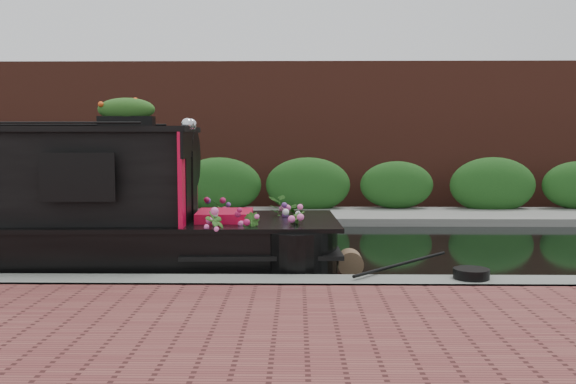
{
  "coord_description": "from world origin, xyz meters",
  "views": [
    {
      "loc": [
        1.87,
        -10.88,
        1.97
      ],
      "look_at": [
        1.71,
        -0.6,
        1.07
      ],
      "focal_mm": 40.0,
      "sensor_mm": 36.0,
      "label": 1
    }
  ],
  "objects": [
    {
      "name": "far_brick_wall",
      "position": [
        0.0,
        7.2,
        0.0
      ],
      "size": [
        40.0,
        1.0,
        8.0
      ],
      "primitive_type": "cube",
      "color": "#5E2A1F",
      "rests_on": "ground"
    },
    {
      "name": "far_hedge",
      "position": [
        0.0,
        5.1,
        0.0
      ],
      "size": [
        40.0,
        1.1,
        2.8
      ],
      "primitive_type": "cube",
      "color": "#1F4E1A",
      "rests_on": "ground"
    },
    {
      "name": "ground",
      "position": [
        0.0,
        0.0,
        0.0
      ],
      "size": [
        80.0,
        80.0,
        0.0
      ],
      "primitive_type": "plane",
      "color": "black",
      "rests_on": "ground"
    },
    {
      "name": "rope_fender",
      "position": [
        2.62,
        -1.91,
        0.18
      ],
      "size": [
        0.36,
        0.36,
        0.36
      ],
      "primitive_type": "cylinder",
      "rotation": [
        1.57,
        0.0,
        0.0
      ],
      "color": "brown",
      "rests_on": "ground"
    },
    {
      "name": "far_bank_path",
      "position": [
        0.0,
        4.2,
        0.0
      ],
      "size": [
        40.0,
        2.4,
        0.34
      ],
      "primitive_type": "cube",
      "color": "gray",
      "rests_on": "ground"
    },
    {
      "name": "near_bank_coping",
      "position": [
        0.0,
        -3.3,
        0.0
      ],
      "size": [
        40.0,
        0.6,
        0.5
      ],
      "primitive_type": "cube",
      "color": "slate",
      "rests_on": "ground"
    },
    {
      "name": "coiled_mooring_rope",
      "position": [
        3.97,
        -3.21,
        0.31
      ],
      "size": [
        0.43,
        0.43,
        0.12
      ],
      "primitive_type": "cylinder",
      "color": "black",
      "rests_on": "near_bank_coping"
    }
  ]
}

